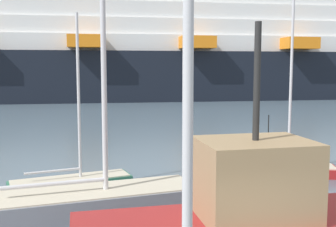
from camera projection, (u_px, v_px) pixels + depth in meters
sailboat_1 at (89, 194)px, 12.84m from camera, size 7.16×3.30×13.05m
sailboat_2 at (71, 181)px, 15.31m from camera, size 4.55×2.37×6.42m
sailboat_3 at (279, 166)px, 17.42m from camera, size 4.81×2.27×8.24m
fishing_boat_0 at (243, 223)px, 9.42m from camera, size 7.63×3.14×5.48m
channel_buoy_0 at (268, 141)px, 23.13m from camera, size 0.76×0.76×1.85m
cruise_ship at (36, 51)px, 57.53m from camera, size 118.83×22.24×20.93m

